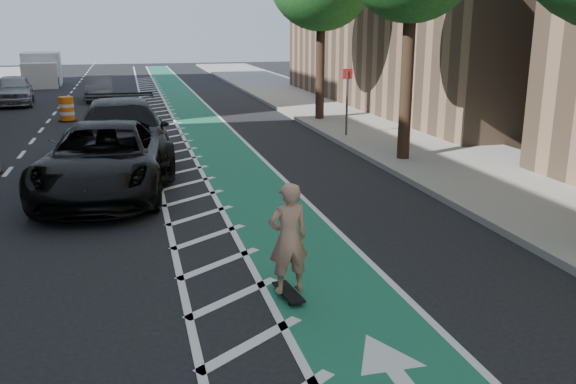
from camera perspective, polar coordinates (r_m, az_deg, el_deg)
name	(u,v)px	position (r m, az deg, el deg)	size (l,w,h in m)	color
ground	(129,310)	(9.14, -14.62, -10.60)	(120.00, 120.00, 0.00)	black
bike_lane	(227,157)	(18.88, -5.71, 3.27)	(2.00, 90.00, 0.01)	#1B6049
buffer_strip	(178,160)	(18.72, -10.25, 2.99)	(1.40, 90.00, 0.01)	silver
sidewalk_right	(420,145)	(20.85, 12.27, 4.33)	(5.00, 90.00, 0.15)	gray
curb_right	(351,148)	(19.87, 5.92, 4.09)	(0.12, 90.00, 0.16)	gray
sign_post	(347,101)	(21.72, 5.54, 8.45)	(0.35, 0.08, 2.47)	#4C4C4C
skateboard	(288,292)	(9.17, 0.03, -9.36)	(0.32, 0.83, 0.11)	black
skateboarder	(288,238)	(8.85, 0.03, -4.34)	(0.61, 0.40, 1.67)	tan
suv_near	(105,159)	(15.21, -16.75, 2.98)	(2.79, 6.05, 1.68)	black
suv_far	(122,134)	(18.05, -15.31, 5.22)	(2.60, 6.39, 1.85)	black
car_silver	(14,90)	(34.41, -24.29, 8.71)	(1.80, 4.47, 1.52)	gray
car_grey	(99,88)	(34.93, -17.30, 9.28)	(1.40, 4.02, 1.32)	#56565B
box_truck	(42,71)	(44.88, -22.04, 10.48)	(2.60, 5.30, 2.16)	silver
barrel_c	(67,110)	(27.60, -20.00, 7.25)	(0.76, 0.76, 1.03)	orange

